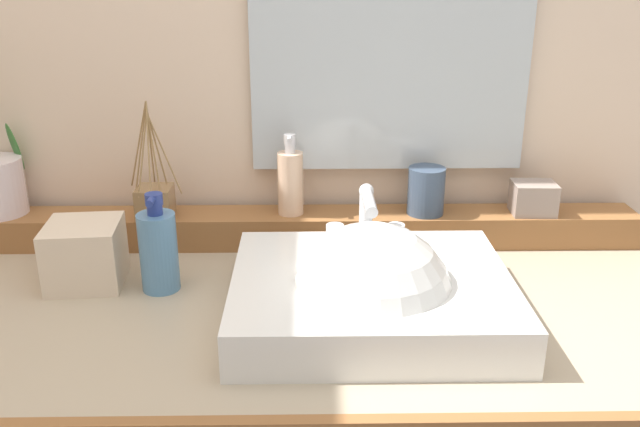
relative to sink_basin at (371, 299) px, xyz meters
The scene contains 10 objects.
wall_back 0.65m from the sink_basin, 105.59° to the left, with size 3.20×0.20×2.49m, color beige.
back_ledge 0.36m from the sink_basin, 112.97° to the left, with size 1.44×0.10×0.07m, color brown.
sink_basin is the anchor object (origin of this frame).
soap_dispenser 0.37m from the sink_basin, 112.71° to the left, with size 0.05×0.05×0.17m.
tumbler_cup 0.36m from the sink_basin, 66.79° to the left, with size 0.08×0.08×0.10m, color #38485E.
reed_diffuser 0.52m from the sink_basin, 143.07° to the left, with size 0.12×0.11×0.24m.
trinket_box 0.48m from the sink_basin, 41.59° to the left, with size 0.09×0.07×0.07m, color gray.
lotion_bottle 0.39m from the sink_basin, 161.98° to the left, with size 0.07×0.07×0.18m.
tissue_box 0.53m from the sink_basin, 163.91° to the left, with size 0.13×0.13×0.12m, color beige.
mirror 0.53m from the sink_basin, 80.78° to the left, with size 0.56×0.02×0.50m, color silver.
Camera 1 is at (0.04, -1.05, 1.38)m, focal length 38.20 mm.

